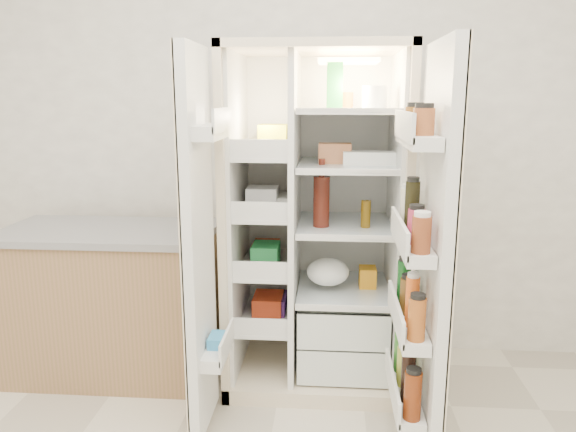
{
  "coord_description": "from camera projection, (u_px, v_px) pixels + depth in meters",
  "views": [
    {
      "loc": [
        0.25,
        -1.23,
        1.55
      ],
      "look_at": [
        0.06,
        1.25,
        1.0
      ],
      "focal_mm": 34.0,
      "sensor_mm": 36.0,
      "label": 1
    }
  ],
  "objects": [
    {
      "name": "wall_back",
      "position": [
        288.0,
        130.0,
        3.21
      ],
      "size": [
        4.0,
        0.02,
        2.7
      ],
      "primitive_type": "cube",
      "color": "white",
      "rests_on": "floor"
    },
    {
      "name": "refrigerator",
      "position": [
        318.0,
        246.0,
        2.99
      ],
      "size": [
        0.92,
        0.7,
        1.8
      ],
      "color": "beige",
      "rests_on": "floor"
    },
    {
      "name": "freezer_door",
      "position": [
        199.0,
        248.0,
        2.4
      ],
      "size": [
        0.15,
        0.4,
        1.72
      ],
      "color": "silver",
      "rests_on": "floor"
    },
    {
      "name": "fridge_door",
      "position": [
        428.0,
        263.0,
        2.25
      ],
      "size": [
        0.17,
        0.58,
        1.72
      ],
      "color": "silver",
      "rests_on": "floor"
    },
    {
      "name": "kitchen_counter",
      "position": [
        113.0,
        301.0,
        3.06
      ],
      "size": [
        1.16,
        0.62,
        0.84
      ],
      "color": "#946A4A",
      "rests_on": "floor"
    }
  ]
}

